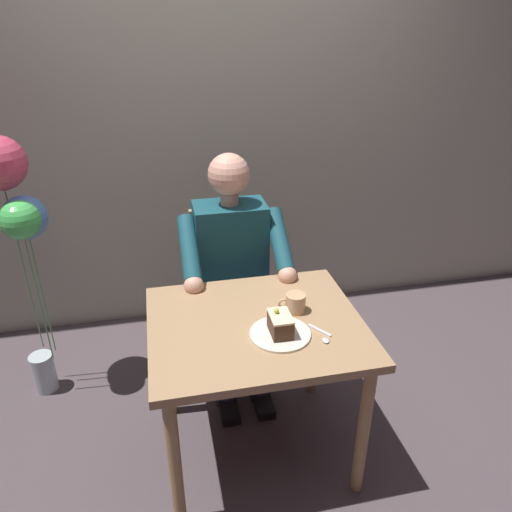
{
  "coord_description": "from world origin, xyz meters",
  "views": [
    {
      "loc": [
        0.34,
        1.58,
        1.83
      ],
      "look_at": [
        -0.02,
        -0.1,
        0.96
      ],
      "focal_mm": 33.68,
      "sensor_mm": 36.0,
      "label": 1
    }
  ],
  "objects_px": {
    "chair": "(229,283)",
    "dining_table": "(256,341)",
    "coffee_cup": "(295,303)",
    "dessert_spoon": "(323,336)",
    "balloon_display": "(14,211)",
    "cake_slice": "(280,324)",
    "seated_person": "(234,273)"
  },
  "relations": [
    {
      "from": "cake_slice",
      "to": "balloon_display",
      "type": "relative_size",
      "value": 0.09
    },
    {
      "from": "coffee_cup",
      "to": "dessert_spoon",
      "type": "bearing_deg",
      "value": 105.81
    },
    {
      "from": "cake_slice",
      "to": "dining_table",
      "type": "bearing_deg",
      "value": -54.55
    },
    {
      "from": "seated_person",
      "to": "coffee_cup",
      "type": "xyz_separation_m",
      "value": [
        -0.18,
        0.49,
        0.1
      ]
    },
    {
      "from": "dessert_spoon",
      "to": "balloon_display",
      "type": "height_order",
      "value": "balloon_display"
    },
    {
      "from": "dining_table",
      "to": "balloon_display",
      "type": "distance_m",
      "value": 1.27
    },
    {
      "from": "cake_slice",
      "to": "coffee_cup",
      "type": "bearing_deg",
      "value": -124.85
    },
    {
      "from": "chair",
      "to": "dessert_spoon",
      "type": "bearing_deg",
      "value": 105.23
    },
    {
      "from": "chair",
      "to": "balloon_display",
      "type": "xyz_separation_m",
      "value": [
        0.99,
        0.04,
        0.53
      ]
    },
    {
      "from": "seated_person",
      "to": "dessert_spoon",
      "type": "relative_size",
      "value": 9.08
    },
    {
      "from": "coffee_cup",
      "to": "dining_table",
      "type": "bearing_deg",
      "value": 14.22
    },
    {
      "from": "cake_slice",
      "to": "chair",
      "type": "bearing_deg",
      "value": -84.78
    },
    {
      "from": "seated_person",
      "to": "balloon_display",
      "type": "height_order",
      "value": "balloon_display"
    },
    {
      "from": "seated_person",
      "to": "dessert_spoon",
      "type": "distance_m",
      "value": 0.73
    },
    {
      "from": "chair",
      "to": "dessert_spoon",
      "type": "relative_size",
      "value": 6.52
    },
    {
      "from": "dining_table",
      "to": "dessert_spoon",
      "type": "bearing_deg",
      "value": 147.2
    },
    {
      "from": "dining_table",
      "to": "chair",
      "type": "xyz_separation_m",
      "value": [
        0.0,
        -0.71,
        -0.12
      ]
    },
    {
      "from": "dining_table",
      "to": "cake_slice",
      "type": "bearing_deg",
      "value": 125.45
    },
    {
      "from": "chair",
      "to": "dining_table",
      "type": "bearing_deg",
      "value": 90.0
    },
    {
      "from": "coffee_cup",
      "to": "balloon_display",
      "type": "relative_size",
      "value": 0.09
    },
    {
      "from": "dining_table",
      "to": "chair",
      "type": "bearing_deg",
      "value": -90.0
    },
    {
      "from": "dining_table",
      "to": "dessert_spoon",
      "type": "height_order",
      "value": "dessert_spoon"
    },
    {
      "from": "dining_table",
      "to": "cake_slice",
      "type": "distance_m",
      "value": 0.2
    },
    {
      "from": "chair",
      "to": "cake_slice",
      "type": "bearing_deg",
      "value": 95.22
    },
    {
      "from": "dining_table",
      "to": "seated_person",
      "type": "relative_size",
      "value": 0.7
    },
    {
      "from": "coffee_cup",
      "to": "dessert_spoon",
      "type": "xyz_separation_m",
      "value": [
        -0.06,
        0.2,
        -0.04
      ]
    },
    {
      "from": "dining_table",
      "to": "balloon_display",
      "type": "relative_size",
      "value": 0.64
    },
    {
      "from": "chair",
      "to": "seated_person",
      "type": "xyz_separation_m",
      "value": [
        0.0,
        0.17,
        0.16
      ]
    },
    {
      "from": "seated_person",
      "to": "cake_slice",
      "type": "distance_m",
      "value": 0.66
    },
    {
      "from": "cake_slice",
      "to": "coffee_cup",
      "type": "relative_size",
      "value": 1.03
    },
    {
      "from": "coffee_cup",
      "to": "balloon_display",
      "type": "bearing_deg",
      "value": -27.95
    },
    {
      "from": "cake_slice",
      "to": "dessert_spoon",
      "type": "xyz_separation_m",
      "value": [
        -0.16,
        0.05,
        -0.05
      ]
    }
  ]
}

